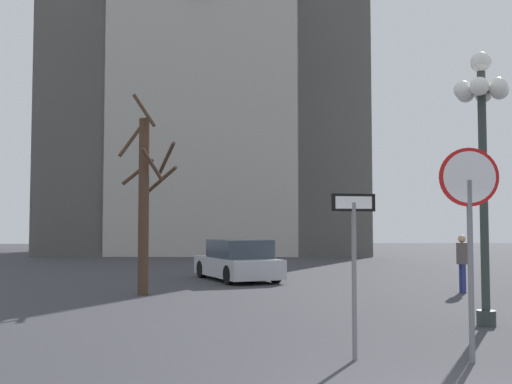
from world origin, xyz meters
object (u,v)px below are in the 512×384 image
cathedral (209,96)px  parked_car_near_silver (238,261)px  one_way_arrow_sign (354,253)px  street_lamp (482,130)px  pedestrian_walking (462,258)px  bare_tree (145,198)px  stop_sign (470,209)px

cathedral → parked_car_near_silver: (1.36, -21.61, -10.62)m
one_way_arrow_sign → street_lamp: size_ratio=0.45×
street_lamp → parked_car_near_silver: street_lamp is taller
pedestrian_walking → one_way_arrow_sign: bearing=-121.2°
cathedral → parked_car_near_silver: size_ratio=8.09×
bare_tree → parked_car_near_silver: bare_tree is taller
cathedral → street_lamp: size_ratio=7.02×
parked_car_near_silver → cathedral: bearing=93.6°
street_lamp → pedestrian_walking: size_ratio=3.21×
bare_tree → pedestrian_walking: bearing=-0.4°
parked_car_near_silver → stop_sign: bearing=-77.5°
bare_tree → one_way_arrow_sign: bearing=-64.4°
street_lamp → bare_tree: bare_tree is taller
street_lamp → pedestrian_walking: 6.53m
cathedral → one_way_arrow_sign: size_ratio=15.70×
cathedral → stop_sign: 36.08m
stop_sign → street_lamp: 3.77m
pedestrian_walking → bare_tree: bearing=179.6°
street_lamp → pedestrian_walking: (1.86, 5.59, -2.80)m
cathedral → bare_tree: (-1.41, -25.99, -8.57)m
one_way_arrow_sign → street_lamp: street_lamp is taller
bare_tree → cathedral: bearing=86.9°
cathedral → one_way_arrow_sign: 35.85m
cathedral → bare_tree: 27.40m
street_lamp → bare_tree: size_ratio=0.96×
stop_sign → one_way_arrow_sign: 1.77m
one_way_arrow_sign → pedestrian_walking: bearing=58.8°
cathedral → stop_sign: (4.26, -34.64, -9.12)m
street_lamp → bare_tree: (-7.24, 5.65, -1.09)m
cathedral → street_lamp: (5.83, -31.64, -7.48)m
parked_car_near_silver → pedestrian_walking: size_ratio=2.79×
bare_tree → parked_car_near_silver: bearing=57.7°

